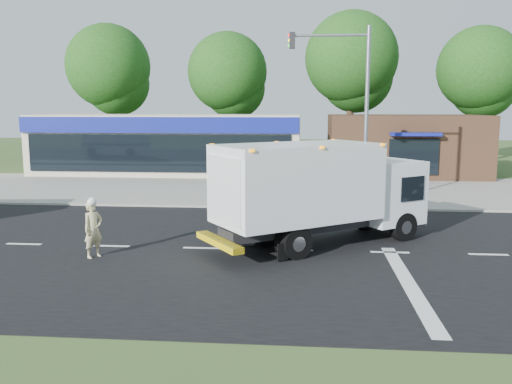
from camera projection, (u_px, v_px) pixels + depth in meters
ground at (294, 251)px, 17.27m from camera, size 120.00×120.00×0.00m
road_asphalt at (294, 250)px, 17.27m from camera, size 60.00×14.00×0.02m
sidewalk at (297, 203)px, 25.33m from camera, size 60.00×2.40×0.12m
parking_apron at (298, 187)px, 31.04m from camera, size 60.00×9.00×0.02m
lane_markings at (340, 263)px, 15.82m from camera, size 55.20×7.00×0.01m
ems_box_truck at (319, 187)px, 17.63m from camera, size 7.64×6.33×3.40m
emergency_worker at (93, 228)px, 16.35m from camera, size 0.70×0.76×1.86m
retail_strip_mall at (169, 144)px, 37.33m from camera, size 18.00×6.20×4.00m
brown_storefront at (405, 145)px, 36.02m from camera, size 10.00×6.70×4.00m
traffic_signal_pole at (352, 98)px, 23.78m from camera, size 3.51×0.25×8.00m
background_trees at (291, 71)px, 43.90m from camera, size 36.77×7.39×12.10m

